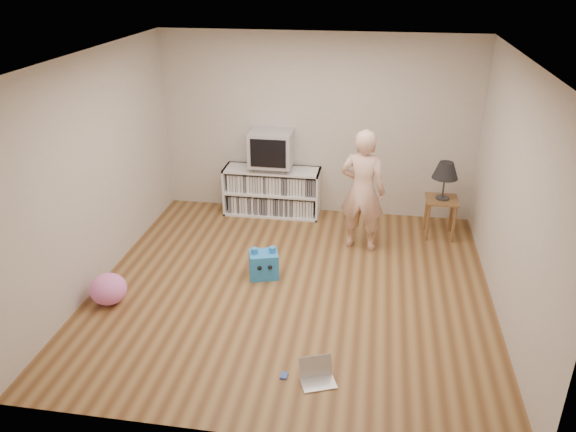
% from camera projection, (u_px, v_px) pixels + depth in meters
% --- Properties ---
extents(ground, '(4.50, 4.50, 0.00)m').
position_uv_depth(ground, '(292.00, 288.00, 6.50)').
color(ground, brown).
rests_on(ground, ground).
extents(walls, '(4.52, 4.52, 2.60)m').
position_uv_depth(walls, '(293.00, 183.00, 5.96)').
color(walls, beige).
rests_on(walls, ground).
extents(ceiling, '(4.50, 4.50, 0.01)m').
position_uv_depth(ceiling, '(293.00, 58.00, 5.41)').
color(ceiling, white).
rests_on(ceiling, walls).
extents(media_unit, '(1.40, 0.45, 0.70)m').
position_uv_depth(media_unit, '(272.00, 191.00, 8.27)').
color(media_unit, white).
rests_on(media_unit, ground).
extents(dvd_deck, '(0.45, 0.35, 0.07)m').
position_uv_depth(dvd_deck, '(272.00, 167.00, 8.09)').
color(dvd_deck, gray).
rests_on(dvd_deck, media_unit).
extents(crt_tv, '(0.60, 0.53, 0.50)m').
position_uv_depth(crt_tv, '(272.00, 148.00, 7.97)').
color(crt_tv, '#ABABB0').
rests_on(crt_tv, dvd_deck).
extents(side_table, '(0.42, 0.42, 0.55)m').
position_uv_depth(side_table, '(441.00, 208.00, 7.55)').
color(side_table, brown).
rests_on(side_table, ground).
extents(table_lamp, '(0.34, 0.34, 0.52)m').
position_uv_depth(table_lamp, '(446.00, 171.00, 7.33)').
color(table_lamp, '#333333').
rests_on(table_lamp, side_table).
extents(person, '(0.65, 0.49, 1.60)m').
position_uv_depth(person, '(363.00, 191.00, 7.09)').
color(person, beige).
rests_on(person, ground).
extents(laptop, '(0.37, 0.34, 0.21)m').
position_uv_depth(laptop, '(317.00, 375.00, 5.06)').
color(laptop, silver).
rests_on(laptop, ground).
extents(playing_cards, '(0.07, 0.09, 0.02)m').
position_uv_depth(playing_cards, '(284.00, 376.00, 5.12)').
color(playing_cards, '#425BB1').
rests_on(playing_cards, ground).
extents(plush_blue, '(0.40, 0.35, 0.39)m').
position_uv_depth(plush_blue, '(264.00, 264.00, 6.67)').
color(plush_blue, '#2182DB').
rests_on(plush_blue, ground).
extents(plush_pink, '(0.42, 0.42, 0.34)m').
position_uv_depth(plush_pink, '(108.00, 289.00, 6.16)').
color(plush_pink, '#F677CC').
rests_on(plush_pink, ground).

